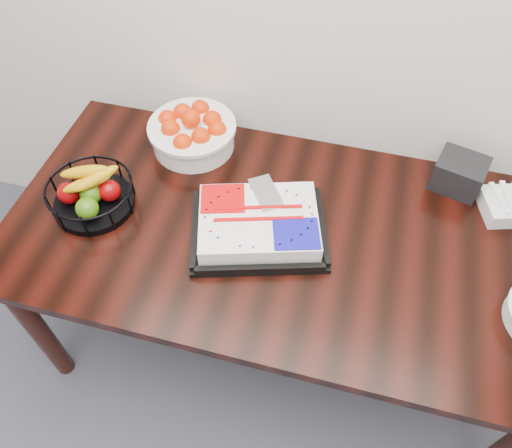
% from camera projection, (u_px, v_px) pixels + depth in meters
% --- Properties ---
extents(table, '(1.80, 0.90, 0.75)m').
position_uv_depth(table, '(282.00, 247.00, 1.67)').
color(table, black).
rests_on(table, ground).
extents(cake_tray, '(0.50, 0.44, 0.09)m').
position_uv_depth(cake_tray, '(259.00, 224.00, 1.57)').
color(cake_tray, black).
rests_on(cake_tray, table).
extents(tangerine_bowl, '(0.32, 0.32, 0.20)m').
position_uv_depth(tangerine_bowl, '(192.00, 127.00, 1.78)').
color(tangerine_bowl, white).
rests_on(tangerine_bowl, table).
extents(fruit_basket, '(0.28, 0.28, 0.15)m').
position_uv_depth(fruit_basket, '(91.00, 193.00, 1.62)').
color(fruit_basket, black).
rests_on(fruit_basket, table).
extents(napkin_box, '(0.19, 0.17, 0.11)m').
position_uv_depth(napkin_box, '(459.00, 173.00, 1.69)').
color(napkin_box, black).
rests_on(napkin_box, table).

